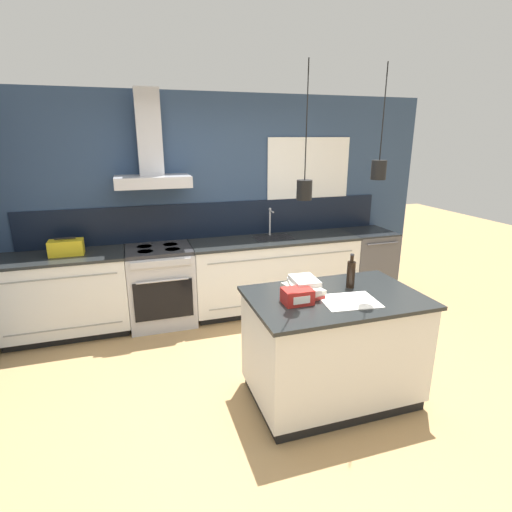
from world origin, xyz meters
TOP-DOWN VIEW (x-y plane):
  - ground_plane at (0.00, 0.00)m, footprint 16.00×16.00m
  - wall_back at (-0.04, 2.00)m, footprint 5.60×2.31m
  - counter_run_left at (-1.72, 1.69)m, footprint 1.30×0.64m
  - counter_run_sink at (0.68, 1.69)m, footprint 2.07×0.64m
  - oven_range at (-0.71, 1.69)m, footprint 0.73×0.66m
  - dishwasher at (2.01, 1.69)m, footprint 0.59×0.65m
  - kitchen_island at (0.50, -0.18)m, footprint 1.36×0.88m
  - bottle_on_island at (0.70, -0.05)m, footprint 0.07×0.07m
  - book_stack at (0.27, -0.08)m, footprint 0.28×0.37m
  - red_supply_box at (0.16, -0.22)m, footprint 0.22×0.17m
  - paper_pile at (0.55, -0.31)m, footprint 0.45×0.37m
  - yellow_toolbox at (-1.65, 1.69)m, footprint 0.34×0.18m

SIDE VIEW (x-z plane):
  - ground_plane at x=0.00m, z-range 0.00..0.00m
  - dishwasher at x=2.01m, z-range 0.00..0.91m
  - oven_range at x=-0.71m, z-range 0.00..0.91m
  - kitchen_island at x=0.50m, z-range 0.00..0.91m
  - counter_run_left at x=-1.72m, z-range 0.01..0.92m
  - counter_run_sink at x=0.68m, z-range -0.17..1.09m
  - paper_pile at x=0.55m, z-range 0.91..0.92m
  - red_supply_box at x=0.16m, z-range 0.91..1.02m
  - book_stack at x=0.27m, z-range 0.91..1.04m
  - yellow_toolbox at x=-1.65m, z-range 0.90..1.09m
  - bottle_on_island at x=0.70m, z-range 0.88..1.17m
  - wall_back at x=-0.04m, z-range 0.06..2.66m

